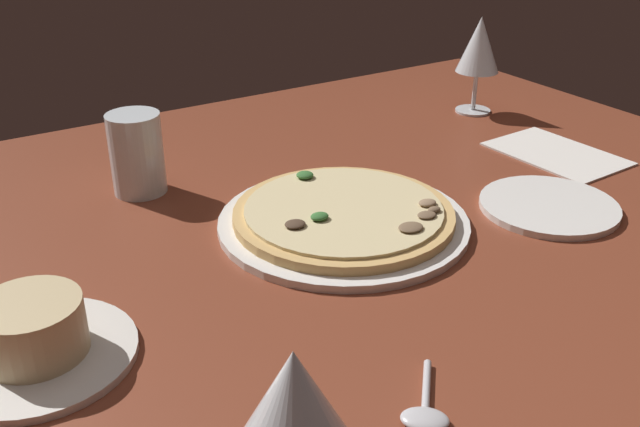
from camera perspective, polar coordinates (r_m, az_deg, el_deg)
dining_table at (r=85.75cm, az=-1.94°, el=-3.74°), size 150.00×110.00×4.00cm
pizza_main at (r=88.61cm, az=1.89°, el=-0.31°), size 31.05×31.05×3.40cm
ramekin_on_saucer at (r=70.53cm, az=-21.74°, el=-9.13°), size 18.00×18.00×6.07cm
wine_glass_far at (r=129.60cm, az=12.51°, el=12.77°), size 7.45×7.45×16.80cm
wine_glass_near at (r=45.56cm, az=-2.06°, el=-15.38°), size 8.09×8.09×15.43cm
water_glass at (r=99.53cm, az=-14.29°, el=4.20°), size 7.14×7.14×11.05cm
side_plate at (r=97.79cm, az=17.71°, el=0.57°), size 17.81×17.81×0.90cm
paper_menu at (r=116.36cm, az=18.25°, el=4.53°), size 14.05×20.08×0.30cm
spoon at (r=61.61cm, az=8.35°, el=-15.32°), size 7.70×8.25×1.00cm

